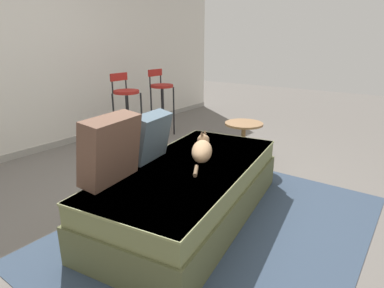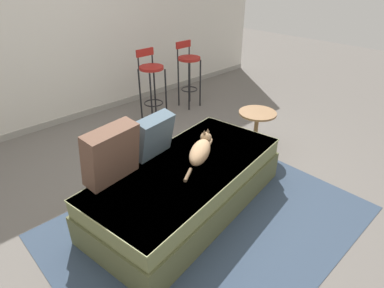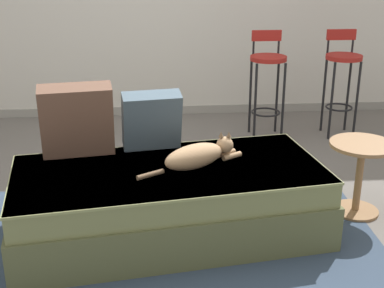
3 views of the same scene
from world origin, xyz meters
name	(u,v)px [view 1 (image 1 of 3)]	position (x,y,z in m)	size (l,w,h in m)	color
ground_plane	(156,202)	(0.00, 0.00, 0.00)	(16.00, 16.00, 0.00)	#66605B
wall_back_panel	(13,51)	(0.00, 2.25, 1.30)	(8.00, 0.10, 2.60)	silver
wall_baseboard_trim	(32,151)	(0.00, 2.20, 0.04)	(8.00, 0.02, 0.09)	gray
area_rug	(221,226)	(0.00, -0.70, 0.00)	(2.64, 2.01, 0.01)	#334256
couch	(191,190)	(0.00, -0.40, 0.23)	(2.06, 1.20, 0.46)	brown
throw_pillow_corner	(110,149)	(-0.58, -0.13, 0.70)	(0.49, 0.30, 0.48)	brown
throw_pillow_middle	(150,137)	(-0.10, -0.06, 0.66)	(0.41, 0.28, 0.41)	#4C6070
cat	(202,150)	(0.18, -0.38, 0.53)	(0.68, 0.42, 0.19)	tan
bar_stool_near_window	(126,102)	(0.99, 1.42, 0.63)	(0.34, 0.34, 1.01)	black
bar_stool_by_doorway	(161,94)	(1.70, 1.42, 0.64)	(0.34, 0.34, 1.01)	black
side_table	(243,138)	(1.31, -0.20, 0.34)	(0.44, 0.44, 0.52)	olive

